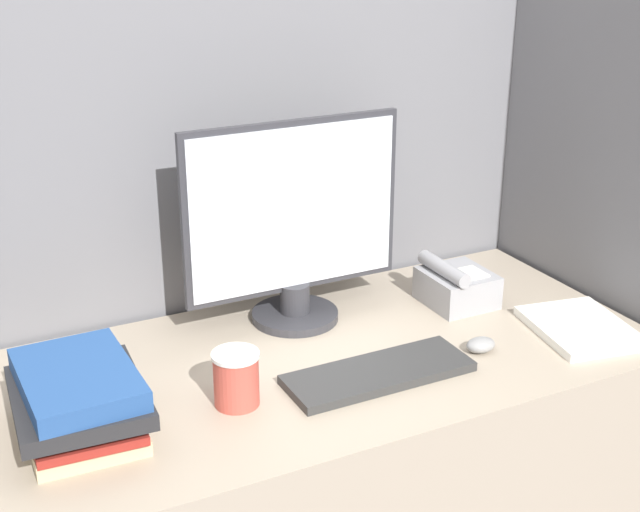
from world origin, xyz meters
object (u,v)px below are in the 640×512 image
(mouse, at_px, (481,345))
(desk_telephone, at_px, (456,286))
(keyboard, at_px, (379,373))
(coffee_cup, at_px, (236,378))
(monitor, at_px, (294,228))
(book_stack, at_px, (80,401))

(mouse, bearing_deg, desk_telephone, 67.83)
(keyboard, bearing_deg, desk_telephone, 33.29)
(coffee_cup, bearing_deg, monitor, 48.17)
(monitor, bearing_deg, mouse, -48.66)
(mouse, height_order, book_stack, book_stack)
(keyboard, relative_size, desk_telephone, 2.25)
(monitor, xyz_separation_m, keyboard, (0.04, -0.34, -0.22))
(book_stack, bearing_deg, monitor, 25.43)
(book_stack, xyz_separation_m, desk_telephone, (0.97, 0.17, -0.02))
(book_stack, bearing_deg, mouse, -4.51)
(mouse, relative_size, coffee_cup, 0.61)
(book_stack, bearing_deg, coffee_cup, -5.76)
(book_stack, relative_size, desk_telephone, 1.71)
(monitor, bearing_deg, desk_telephone, -14.42)
(keyboard, bearing_deg, monitor, 96.20)
(mouse, height_order, coffee_cup, coffee_cup)
(book_stack, distance_m, desk_telephone, 0.98)
(mouse, relative_size, book_stack, 0.23)
(keyboard, xyz_separation_m, coffee_cup, (-0.31, 0.04, 0.05))
(monitor, height_order, mouse, monitor)
(coffee_cup, xyz_separation_m, book_stack, (-0.30, 0.03, 0.01))
(monitor, height_order, desk_telephone, monitor)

